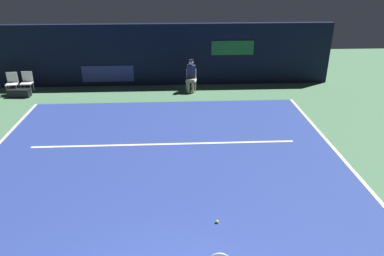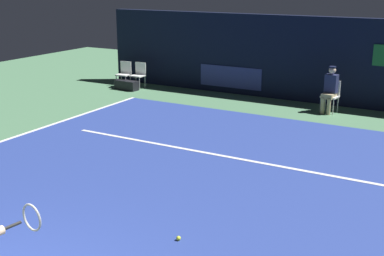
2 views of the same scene
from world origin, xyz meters
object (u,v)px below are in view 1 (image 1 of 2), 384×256
Objects in this scene: equipment_bag at (19,93)px; tennis_ball at (217,222)px; courtside_chair_near at (27,81)px; courtside_chair_far at (12,82)px; line_judge_on_chair at (191,75)px.

tennis_ball is at bearing -45.25° from equipment_bag.
courtside_chair_near is 1.00× the size of courtside_chair_far.
courtside_chair_far is at bearing -171.77° from courtside_chair_near.
line_judge_on_chair is 7.22m from courtside_chair_far.
equipment_bag is (0.35, -0.37, -0.34)m from courtside_chair_far.
courtside_chair_near and courtside_chair_far have the same top height.
equipment_bag is at bearing -46.08° from courtside_chair_far.
line_judge_on_chair is 6.66m from courtside_chair_near.
courtside_chair_far is 11.25m from tennis_ball.
equipment_bag is at bearing 130.56° from tennis_ball.
line_judge_on_chair is 1.50× the size of courtside_chair_far.
line_judge_on_chair is at bearing -0.94° from courtside_chair_near.
equipment_bag is (-6.86, -0.34, -0.53)m from line_judge_on_chair.
courtside_chair_near is 12.94× the size of tennis_ball.
line_judge_on_chair reaches higher than courtside_chair_far.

